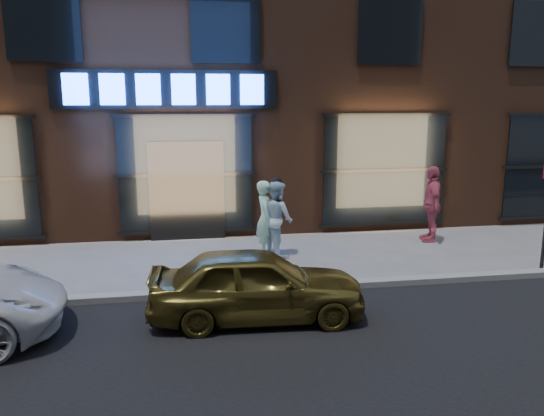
{
  "coord_description": "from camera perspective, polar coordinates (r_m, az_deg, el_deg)",
  "views": [
    {
      "loc": [
        0.0,
        -8.87,
        3.41
      ],
      "look_at": [
        1.71,
        1.6,
        1.2
      ],
      "focal_mm": 35.0,
      "sensor_mm": 36.0,
      "label": 1
    }
  ],
  "objects": [
    {
      "name": "man_bowtie",
      "position": [
        11.58,
        -0.73,
        -1.1
      ],
      "size": [
        0.43,
        0.63,
        1.66
      ],
      "primitive_type": "imported",
      "rotation": [
        0.0,
        0.0,
        1.51
      ],
      "color": "#C2FFD9",
      "rests_on": "ground"
    },
    {
      "name": "curb",
      "position": [
        9.48,
        -8.78,
        -9.07
      ],
      "size": [
        60.0,
        0.25,
        0.12
      ],
      "primitive_type": "cube",
      "color": "gray",
      "rests_on": "ground"
    },
    {
      "name": "storefront_building",
      "position": [
        16.95,
        -9.67,
        17.5
      ],
      "size": [
        30.2,
        8.28,
        10.3
      ],
      "color": "#54301E",
      "rests_on": "ground"
    },
    {
      "name": "gold_sedan",
      "position": [
        8.33,
        -1.66,
        -8.19
      ],
      "size": [
        3.41,
        1.52,
        1.14
      ],
      "primitive_type": "imported",
      "rotation": [
        0.0,
        0.0,
        1.52
      ],
      "color": "brown",
      "rests_on": "ground"
    },
    {
      "name": "ground",
      "position": [
        9.5,
        -8.77,
        -9.41
      ],
      "size": [
        90.0,
        90.0,
        0.0
      ],
      "primitive_type": "plane",
      "color": "slate",
      "rests_on": "ground"
    },
    {
      "name": "passerby",
      "position": [
        13.29,
        16.77,
        0.44
      ],
      "size": [
        0.68,
        1.15,
        1.83
      ],
      "primitive_type": "imported",
      "rotation": [
        0.0,
        0.0,
        -1.8
      ],
      "color": "#CE5469",
      "rests_on": "ground"
    },
    {
      "name": "man_cap",
      "position": [
        11.59,
        0.52,
        -1.09
      ],
      "size": [
        0.88,
        0.98,
        1.66
      ],
      "primitive_type": "imported",
      "rotation": [
        0.0,
        0.0,
        1.95
      ],
      "color": "white",
      "rests_on": "ground"
    }
  ]
}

